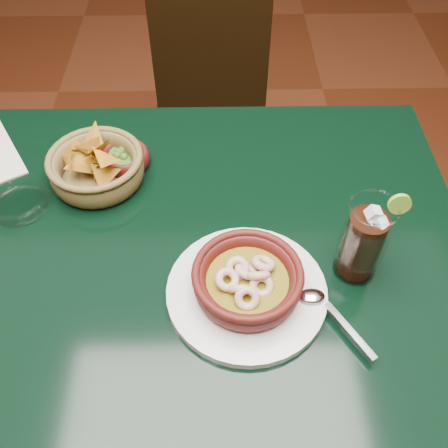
{
  "coord_description": "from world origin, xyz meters",
  "views": [
    {
      "loc": [
        0.13,
        -0.59,
        1.48
      ],
      "look_at": [
        0.14,
        -0.02,
        0.81
      ],
      "focal_mm": 40.0,
      "sensor_mm": 36.0,
      "label": 1
    }
  ],
  "objects_px": {
    "dining_chair": "(208,125)",
    "cola_drink": "(363,241)",
    "shrimp_plate": "(247,283)",
    "dining_table": "(155,268)",
    "chip_basket": "(96,167)"
  },
  "relations": [
    {
      "from": "dining_chair",
      "to": "cola_drink",
      "type": "xyz_separation_m",
      "value": [
        0.27,
        -0.78,
        0.37
      ]
    },
    {
      "from": "chip_basket",
      "to": "cola_drink",
      "type": "height_order",
      "value": "cola_drink"
    },
    {
      "from": "shrimp_plate",
      "to": "cola_drink",
      "type": "distance_m",
      "value": 0.21
    },
    {
      "from": "dining_table",
      "to": "shrimp_plate",
      "type": "distance_m",
      "value": 0.26
    },
    {
      "from": "chip_basket",
      "to": "dining_table",
      "type": "bearing_deg",
      "value": -53.67
    },
    {
      "from": "dining_table",
      "to": "shrimp_plate",
      "type": "relative_size",
      "value": 3.63
    },
    {
      "from": "cola_drink",
      "to": "chip_basket",
      "type": "bearing_deg",
      "value": 154.18
    },
    {
      "from": "dining_chair",
      "to": "shrimp_plate",
      "type": "xyz_separation_m",
      "value": [
        0.08,
        -0.83,
        0.33
      ]
    },
    {
      "from": "dining_table",
      "to": "dining_chair",
      "type": "bearing_deg",
      "value": 81.92
    },
    {
      "from": "shrimp_plate",
      "to": "cola_drink",
      "type": "relative_size",
      "value": 1.76
    },
    {
      "from": "dining_chair",
      "to": "chip_basket",
      "type": "distance_m",
      "value": 0.67
    },
    {
      "from": "shrimp_plate",
      "to": "chip_basket",
      "type": "height_order",
      "value": "chip_basket"
    },
    {
      "from": "dining_chair",
      "to": "shrimp_plate",
      "type": "bearing_deg",
      "value": -84.66
    },
    {
      "from": "dining_chair",
      "to": "shrimp_plate",
      "type": "relative_size",
      "value": 2.52
    },
    {
      "from": "dining_table",
      "to": "shrimp_plate",
      "type": "height_order",
      "value": "shrimp_plate"
    }
  ]
}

